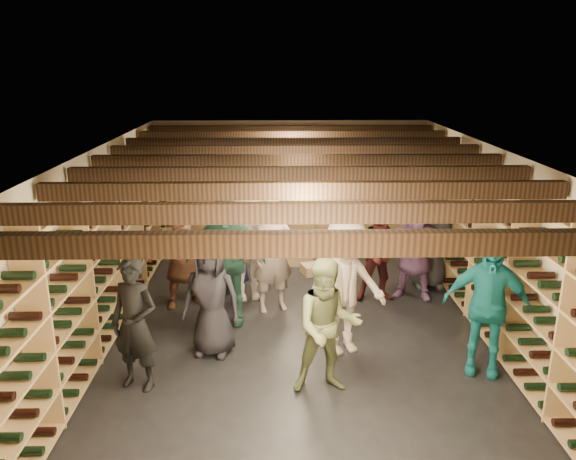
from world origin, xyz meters
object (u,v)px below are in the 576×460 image
(person_0, at_px, (211,298))
(person_2, at_px, (328,327))
(person_9, at_px, (248,242))
(crate_loose, at_px, (317,269))
(person_7, at_px, (273,255))
(person_3, at_px, (345,287))
(crate_stack_right, at_px, (299,255))
(person_4, at_px, (486,306))
(crate_stack_left, at_px, (257,247))
(person_8, at_px, (382,253))
(person_10, at_px, (226,259))
(person_11, at_px, (416,247))
(person_6, at_px, (229,237))
(person_5, at_px, (183,254))
(person_12, at_px, (431,236))
(person_1, at_px, (135,324))

(person_0, distance_m, person_2, 1.60)
(person_9, bearing_deg, crate_loose, 32.20)
(crate_loose, xyz_separation_m, person_7, (-0.74, -1.46, 0.76))
(person_0, distance_m, person_3, 1.65)
(person_3, height_order, person_9, person_9)
(person_2, bearing_deg, crate_stack_right, 88.49)
(person_4, bearing_deg, crate_stack_left, 144.25)
(person_8, bearing_deg, person_0, -148.05)
(person_9, height_order, person_10, person_10)
(crate_stack_right, bearing_deg, crate_loose, -58.65)
(crate_stack_left, height_order, person_4, person_4)
(crate_stack_left, xyz_separation_m, person_11, (2.48, -1.71, 0.55))
(person_0, distance_m, person_6, 2.20)
(person_6, bearing_deg, person_5, -118.48)
(person_2, xyz_separation_m, person_11, (1.57, 2.57, 0.04))
(crate_loose, height_order, person_7, person_7)
(person_3, distance_m, person_4, 1.65)
(person_10, bearing_deg, person_12, 21.21)
(person_1, bearing_deg, crate_stack_left, 93.37)
(crate_stack_right, distance_m, person_4, 4.27)
(person_2, height_order, person_10, person_10)
(crate_loose, xyz_separation_m, person_1, (-2.25, -3.48, 0.68))
(crate_stack_left, bearing_deg, person_1, -106.03)
(person_3, distance_m, person_11, 2.13)
(crate_stack_right, height_order, person_8, person_8)
(person_9, height_order, person_11, person_9)
(person_11, bearing_deg, person_1, -126.73)
(crate_stack_left, xyz_separation_m, person_3, (1.20, -3.41, 0.62))
(person_1, xyz_separation_m, person_7, (1.51, 2.03, 0.08))
(crate_stack_right, height_order, person_10, person_10)
(crate_loose, bearing_deg, person_5, -149.07)
(person_6, height_order, person_7, person_7)
(person_2, height_order, person_3, person_3)
(person_0, distance_m, person_5, 1.60)
(person_0, bearing_deg, person_5, 122.67)
(crate_loose, relative_size, person_6, 0.30)
(person_5, bearing_deg, person_4, -49.60)
(person_5, height_order, person_9, person_9)
(person_11, relative_size, person_12, 0.95)
(person_4, xyz_separation_m, person_6, (-3.18, 2.69, 0.01))
(person_1, height_order, person_10, person_10)
(crate_stack_right, relative_size, person_0, 0.35)
(person_4, height_order, person_9, person_9)
(person_1, xyz_separation_m, person_10, (0.86, 1.64, 0.16))
(person_7, relative_size, person_9, 0.91)
(crate_loose, distance_m, person_2, 3.66)
(person_6, height_order, person_8, person_6)
(crate_stack_left, xyz_separation_m, person_7, (0.31, -2.15, 0.59))
(person_4, xyz_separation_m, person_12, (0.06, 2.64, 0.02))
(crate_loose, relative_size, person_12, 0.29)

